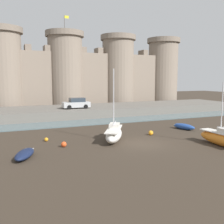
% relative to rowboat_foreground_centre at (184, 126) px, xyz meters
% --- Properties ---
extents(ground_plane, '(160.00, 160.00, 0.00)m').
position_rel_rowboat_foreground_centre_xyz_m(ground_plane, '(-7.69, -4.21, -0.35)').
color(ground_plane, '#382D23').
extents(water_channel, '(80.00, 4.50, 0.10)m').
position_rel_rowboat_foreground_centre_xyz_m(water_channel, '(-7.69, 8.93, -0.30)').
color(water_channel, slate).
rests_on(water_channel, ground).
extents(quay_road, '(56.82, 10.00, 1.38)m').
position_rel_rowboat_foreground_centre_xyz_m(quay_road, '(-7.69, 16.18, 0.33)').
color(quay_road, '#666059').
rests_on(quay_road, ground).
extents(castle, '(52.13, 7.30, 17.79)m').
position_rel_rowboat_foreground_centre_xyz_m(castle, '(-7.69, 26.28, 6.55)').
color(castle, gray).
rests_on(castle, ground).
extents(rowboat_foreground_centre, '(1.62, 3.02, 0.68)m').
position_rel_rowboat_foreground_centre_xyz_m(rowboat_foreground_centre, '(0.00, 0.00, 0.00)').
color(rowboat_foreground_centre, '#234793').
rests_on(rowboat_foreground_centre, ground).
extents(sailboat_midflat_centre, '(3.82, 5.12, 6.83)m').
position_rel_rowboat_foreground_centre_xyz_m(sailboat_midflat_centre, '(-9.79, -1.92, 0.33)').
color(sailboat_midflat_centre, silver).
rests_on(sailboat_midflat_centre, ground).
extents(rowboat_near_channel_right, '(2.19, 3.19, 0.60)m').
position_rel_rowboat_foreground_centre_xyz_m(rowboat_near_channel_right, '(-18.15, -4.33, -0.04)').
color(rowboat_near_channel_right, '#141E3D').
rests_on(rowboat_near_channel_right, ground).
extents(sailboat_near_channel_left, '(1.39, 5.20, 5.62)m').
position_rel_rowboat_foreground_centre_xyz_m(sailboat_near_channel_left, '(-1.72, -7.49, 0.32)').
color(sailboat_near_channel_left, orange).
rests_on(sailboat_near_channel_left, ground).
extents(mooring_buoy_off_centre, '(0.37, 0.37, 0.37)m').
position_rel_rowboat_foreground_centre_xyz_m(mooring_buoy_off_centre, '(-15.79, 0.38, -0.17)').
color(mooring_buoy_off_centre, orange).
rests_on(mooring_buoy_off_centre, ground).
extents(mooring_buoy_mid_mud, '(0.48, 0.48, 0.48)m').
position_rel_rowboat_foreground_centre_xyz_m(mooring_buoy_mid_mud, '(-14.73, -2.34, -0.11)').
color(mooring_buoy_mid_mud, '#E04C1E').
rests_on(mooring_buoy_mid_mud, ground).
extents(mooring_buoy_near_channel, '(0.49, 0.49, 0.49)m').
position_rel_rowboat_foreground_centre_xyz_m(mooring_buoy_near_channel, '(-5.23, -1.19, -0.11)').
color(mooring_buoy_near_channel, orange).
rests_on(mooring_buoy_near_channel, ground).
extents(car_quay_east, '(4.10, 1.89, 1.62)m').
position_rel_rowboat_foreground_centre_xyz_m(car_quay_east, '(-8.95, 14.29, 1.80)').
color(car_quay_east, '#B2B5B7').
rests_on(car_quay_east, quay_road).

